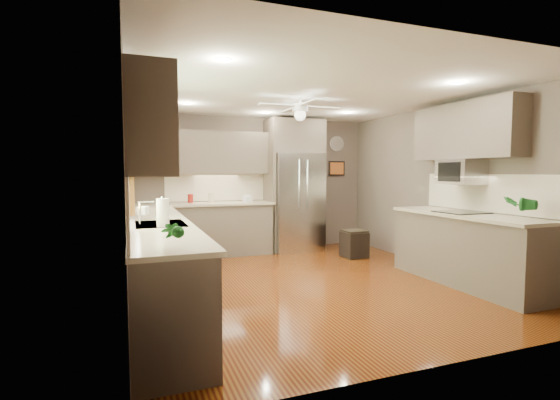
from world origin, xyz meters
TOP-DOWN VIEW (x-y plane):
  - floor at (0.00, 0.00)m, footprint 5.00×5.00m
  - ceiling at (0.00, 0.00)m, footprint 5.00×5.00m
  - wall_back at (0.00, 2.50)m, footprint 4.50×0.00m
  - wall_front at (0.00, -2.50)m, footprint 4.50×0.00m
  - wall_left at (-2.25, 0.00)m, footprint 0.00×5.00m
  - wall_right at (2.25, 0.00)m, footprint 0.00×5.00m
  - canister_a at (-1.24, 2.24)m, footprint 0.11×0.11m
  - canister_c at (-0.88, 2.22)m, footprint 0.12×0.12m
  - soap_bottle at (-2.09, -0.04)m, footprint 0.12×0.12m
  - potted_plant_left at (-1.95, -2.01)m, footprint 0.16×0.12m
  - potted_plant_right at (1.92, -1.55)m, footprint 0.24×0.22m
  - bowl at (-0.22, 2.17)m, footprint 0.25×0.25m
  - left_run at (-1.95, 0.15)m, footprint 0.65×4.70m
  - back_run at (-0.72, 2.20)m, footprint 1.85×0.65m
  - uppers at (-0.74, 0.71)m, footprint 4.50×4.70m
  - window at (-2.22, -0.50)m, footprint 0.05×1.12m
  - sink at (-1.93, -0.50)m, footprint 0.50×0.70m
  - refrigerator at (0.70, 2.16)m, footprint 1.06×0.75m
  - right_run at (1.93, -0.80)m, footprint 0.70×2.20m
  - microwave at (2.03, -0.55)m, footprint 0.43×0.55m
  - ceiling_fan at (-0.00, 0.30)m, footprint 1.18×1.18m
  - recessed_lights at (-0.04, 0.40)m, footprint 2.84×3.14m
  - wall_clock at (1.75, 2.48)m, footprint 0.30×0.03m
  - framed_print at (1.75, 2.48)m, footprint 0.36×0.03m
  - stool at (1.40, 1.17)m, footprint 0.38×0.38m
  - paper_towel at (-1.92, -0.77)m, footprint 0.12×0.12m

SIDE VIEW (x-z plane):
  - floor at x=0.00m, z-range 0.00..0.00m
  - stool at x=1.40m, z-range 0.01..0.47m
  - left_run at x=-1.95m, z-range -0.24..1.21m
  - back_run at x=-0.72m, z-range -0.24..1.21m
  - right_run at x=1.93m, z-range -0.24..1.21m
  - sink at x=-1.93m, z-range 0.75..1.07m
  - bowl at x=-0.22m, z-range 0.94..0.99m
  - canister_a at x=-1.24m, z-range 0.95..1.09m
  - canister_c at x=-0.88m, z-range 0.94..1.12m
  - soap_bottle at x=-2.09m, z-range 0.94..1.15m
  - potted_plant_left at x=-1.95m, z-range 0.94..1.21m
  - paper_towel at x=-1.92m, z-range 0.93..1.23m
  - potted_plant_right at x=1.92m, z-range 0.94..1.30m
  - refrigerator at x=0.70m, z-range -0.04..2.41m
  - wall_back at x=0.00m, z-range -1.00..3.50m
  - wall_front at x=0.00m, z-range -1.00..3.50m
  - wall_left at x=-2.25m, z-range -1.25..3.75m
  - wall_right at x=2.25m, z-range -1.25..3.75m
  - microwave at x=2.03m, z-range 1.31..1.65m
  - framed_print at x=1.75m, z-range 1.40..1.70m
  - window at x=-2.22m, z-range 1.09..2.01m
  - uppers at x=-0.74m, z-range 1.39..2.35m
  - wall_clock at x=1.75m, z-range 1.90..2.20m
  - ceiling_fan at x=0.00m, z-range 2.17..2.49m
  - recessed_lights at x=-0.04m, z-range 2.49..2.50m
  - ceiling at x=0.00m, z-range 2.50..2.50m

